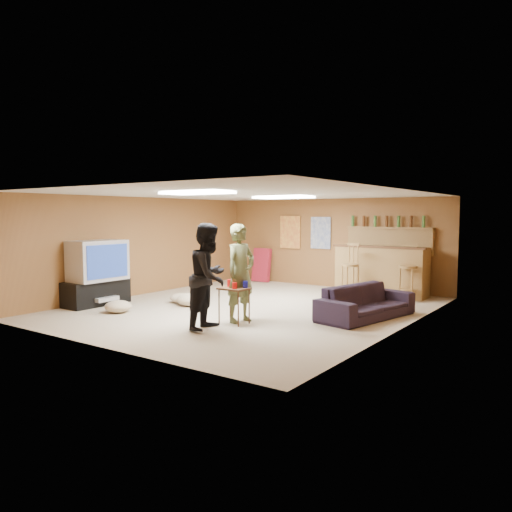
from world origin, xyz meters
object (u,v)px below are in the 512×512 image
Objects in this scene: person_olive at (241,273)px; tray_table at (234,306)px; sofa at (366,302)px; tv_body at (98,260)px; bar_counter at (381,271)px; person_black at (209,276)px.

person_olive reaches higher than tray_table.
sofa is (1.62, 1.48, -0.54)m from person_olive.
tray_table is (-0.00, -0.18, -0.53)m from person_olive.
tv_body is 5.25m from sofa.
sofa is at bearing 45.71° from tray_table.
tray_table is (-1.62, -1.66, 0.01)m from sofa.
bar_counter is at bearing -5.68° from person_olive.
tv_body is 0.66× the size of person_black.
person_olive is 0.70m from person_black.
tray_table is at bearing 4.00° from tv_body.
person_olive is 2.26m from sofa.
tray_table is at bearing -174.00° from person_olive.
person_olive is (-0.90, -4.05, 0.28)m from bar_counter.
person_black is 0.85× the size of sofa.
person_olive is (3.25, 0.40, -0.07)m from tv_body.
tv_body is at bearing -176.00° from tray_table.
person_olive is at bearing 89.09° from tray_table.
person_olive is 2.75× the size of tray_table.
person_black reaches higher than sofa.
bar_counter is 1.21× the size of person_olive.
bar_counter is at bearing 47.00° from tv_body.
person_black is (-0.10, -0.70, 0.01)m from person_olive.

